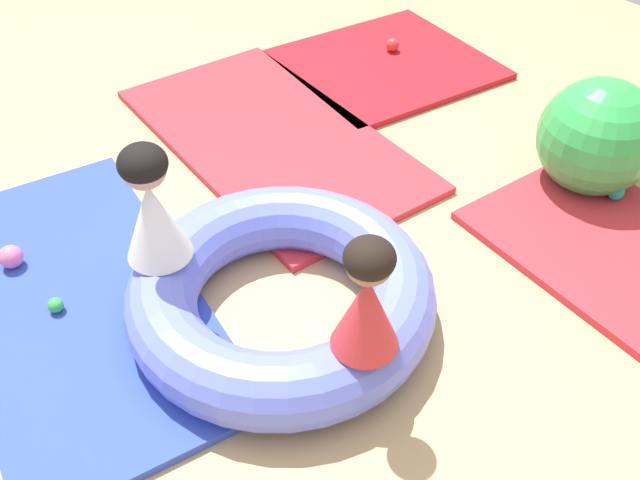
% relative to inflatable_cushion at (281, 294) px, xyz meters
% --- Properties ---
extents(ground_plane, '(8.00, 8.00, 0.00)m').
position_rel_inflatable_cushion_xyz_m(ground_plane, '(0.07, -0.07, -0.14)').
color(ground_plane, tan).
extents(gym_mat_far_right, '(1.25, 1.33, 0.04)m').
position_rel_inflatable_cushion_xyz_m(gym_mat_far_right, '(-1.32, 1.81, -0.12)').
color(gym_mat_far_right, '#B21923').
rests_on(gym_mat_far_right, ground).
extents(gym_mat_center_rear, '(1.94, 1.16, 0.04)m').
position_rel_inflatable_cushion_xyz_m(gym_mat_center_rear, '(-0.61, -0.62, -0.12)').
color(gym_mat_center_rear, '#2D47B7').
rests_on(gym_mat_center_rear, ground).
extents(gym_mat_near_right, '(1.92, 1.09, 0.04)m').
position_rel_inflatable_cushion_xyz_m(gym_mat_near_right, '(-1.09, 0.74, -0.12)').
color(gym_mat_near_right, red).
rests_on(gym_mat_near_right, ground).
extents(inflatable_cushion, '(1.24, 1.24, 0.29)m').
position_rel_inflatable_cushion_xyz_m(inflatable_cushion, '(0.00, 0.00, 0.00)').
color(inflatable_cushion, '#6070E5').
rests_on(inflatable_cushion, ground).
extents(child_in_white, '(0.37, 0.37, 0.51)m').
position_rel_inflatable_cushion_xyz_m(child_in_white, '(-0.37, -0.32, 0.39)').
color(child_in_white, white).
rests_on(child_in_white, inflatable_cushion).
extents(child_in_red, '(0.34, 0.34, 0.47)m').
position_rel_inflatable_cushion_xyz_m(child_in_red, '(0.48, 0.01, 0.37)').
color(child_in_red, red).
rests_on(child_in_red, inflatable_cushion).
extents(play_ball_pink, '(0.10, 0.10, 0.10)m').
position_rel_inflatable_cushion_xyz_m(play_ball_pink, '(-0.96, -0.75, -0.05)').
color(play_ball_pink, pink).
rests_on(play_ball_pink, gym_mat_center_rear).
extents(play_ball_red, '(0.09, 0.09, 0.09)m').
position_rel_inflatable_cushion_xyz_m(play_ball_red, '(-1.40, 1.94, -0.06)').
color(play_ball_red, red).
rests_on(play_ball_red, gym_mat_far_right).
extents(play_ball_teal, '(0.08, 0.08, 0.08)m').
position_rel_inflatable_cushion_xyz_m(play_ball_teal, '(0.42, 1.71, -0.06)').
color(play_ball_teal, teal).
rests_on(play_ball_teal, gym_mat_front).
extents(play_ball_green, '(0.06, 0.06, 0.06)m').
position_rel_inflatable_cushion_xyz_m(play_ball_green, '(-0.58, -0.72, -0.07)').
color(play_ball_green, green).
rests_on(play_ball_green, gym_mat_center_rear).
extents(exercise_ball_large, '(0.58, 0.58, 0.58)m').
position_rel_inflatable_cushion_xyz_m(exercise_ball_large, '(0.23, 1.74, 0.15)').
color(exercise_ball_large, green).
rests_on(exercise_ball_large, ground).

